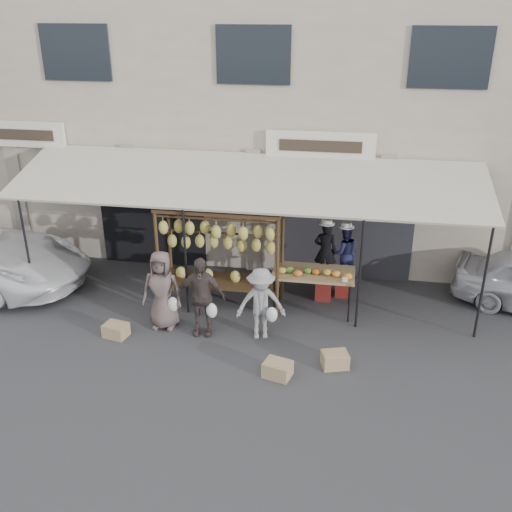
{
  "coord_description": "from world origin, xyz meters",
  "views": [
    {
      "loc": [
        2.19,
        -9.02,
        5.99
      ],
      "look_at": [
        0.41,
        1.4,
        1.3
      ],
      "focal_mm": 40.0,
      "sensor_mm": 36.0,
      "label": 1
    }
  ],
  "objects_px": {
    "customer_left": "(162,290)",
    "crate_near_a": "(278,369)",
    "crate_far": "(116,330)",
    "customer_right": "(261,304)",
    "produce_table": "(313,274)",
    "vendor_left": "(325,251)",
    "crate_near_b": "(335,360)",
    "vendor_right": "(344,253)",
    "banana_rack": "(220,238)",
    "customer_mid": "(201,296)"
  },
  "relations": [
    {
      "from": "vendor_right",
      "to": "customer_mid",
      "type": "bearing_deg",
      "value": 22.14
    },
    {
      "from": "produce_table",
      "to": "customer_left",
      "type": "relative_size",
      "value": 1.04
    },
    {
      "from": "vendor_right",
      "to": "produce_table",
      "type": "bearing_deg",
      "value": 38.31
    },
    {
      "from": "banana_rack",
      "to": "vendor_left",
      "type": "relative_size",
      "value": 1.95
    },
    {
      "from": "vendor_left",
      "to": "customer_right",
      "type": "height_order",
      "value": "vendor_left"
    },
    {
      "from": "produce_table",
      "to": "vendor_left",
      "type": "bearing_deg",
      "value": 71.58
    },
    {
      "from": "produce_table",
      "to": "customer_left",
      "type": "xyz_separation_m",
      "value": [
        -2.89,
        -1.12,
        -0.06
      ]
    },
    {
      "from": "crate_near_b",
      "to": "produce_table",
      "type": "bearing_deg",
      "value": 106.23
    },
    {
      "from": "vendor_right",
      "to": "customer_mid",
      "type": "relative_size",
      "value": 0.78
    },
    {
      "from": "crate_far",
      "to": "customer_right",
      "type": "bearing_deg",
      "value": 9.07
    },
    {
      "from": "produce_table",
      "to": "vendor_left",
      "type": "relative_size",
      "value": 1.27
    },
    {
      "from": "crate_far",
      "to": "banana_rack",
      "type": "bearing_deg",
      "value": 42.38
    },
    {
      "from": "vendor_left",
      "to": "customer_left",
      "type": "height_order",
      "value": "vendor_left"
    },
    {
      "from": "produce_table",
      "to": "vendor_right",
      "type": "bearing_deg",
      "value": 53.77
    },
    {
      "from": "vendor_right",
      "to": "customer_left",
      "type": "xyz_separation_m",
      "value": [
        -3.5,
        -1.95,
        -0.23
      ]
    },
    {
      "from": "crate_near_a",
      "to": "vendor_right",
      "type": "bearing_deg",
      "value": 72.71
    },
    {
      "from": "vendor_left",
      "to": "customer_mid",
      "type": "xyz_separation_m",
      "value": [
        -2.28,
        -1.84,
        -0.33
      ]
    },
    {
      "from": "customer_right",
      "to": "crate_far",
      "type": "bearing_deg",
      "value": 176.81
    },
    {
      "from": "customer_left",
      "to": "crate_near_a",
      "type": "relative_size",
      "value": 3.48
    },
    {
      "from": "banana_rack",
      "to": "customer_mid",
      "type": "bearing_deg",
      "value": -95.97
    },
    {
      "from": "vendor_right",
      "to": "crate_near_b",
      "type": "relative_size",
      "value": 2.75
    },
    {
      "from": "vendor_right",
      "to": "banana_rack",
      "type": "bearing_deg",
      "value": 3.37
    },
    {
      "from": "produce_table",
      "to": "vendor_right",
      "type": "distance_m",
      "value": 1.03
    },
    {
      "from": "customer_mid",
      "to": "customer_right",
      "type": "distance_m",
      "value": 1.18
    },
    {
      "from": "customer_mid",
      "to": "produce_table",
      "type": "bearing_deg",
      "value": 27.27
    },
    {
      "from": "customer_left",
      "to": "customer_mid",
      "type": "distance_m",
      "value": 0.82
    },
    {
      "from": "vendor_right",
      "to": "customer_right",
      "type": "distance_m",
      "value": 2.55
    },
    {
      "from": "banana_rack",
      "to": "customer_right",
      "type": "height_order",
      "value": "banana_rack"
    },
    {
      "from": "customer_right",
      "to": "crate_near_a",
      "type": "xyz_separation_m",
      "value": [
        0.5,
        -1.22,
        -0.59
      ]
    },
    {
      "from": "banana_rack",
      "to": "produce_table",
      "type": "height_order",
      "value": "banana_rack"
    },
    {
      "from": "vendor_left",
      "to": "crate_near_a",
      "type": "relative_size",
      "value": 2.84
    },
    {
      "from": "vendor_left",
      "to": "crate_near_b",
      "type": "relative_size",
      "value": 2.9
    },
    {
      "from": "banana_rack",
      "to": "produce_table",
      "type": "relative_size",
      "value": 1.53
    },
    {
      "from": "customer_mid",
      "to": "crate_near_a",
      "type": "distance_m",
      "value": 2.15
    },
    {
      "from": "customer_left",
      "to": "crate_near_b",
      "type": "xyz_separation_m",
      "value": [
        3.46,
        -0.83,
        -0.68
      ]
    },
    {
      "from": "banana_rack",
      "to": "vendor_right",
      "type": "xyz_separation_m",
      "value": [
        2.56,
        0.87,
        -0.53
      ]
    },
    {
      "from": "customer_mid",
      "to": "crate_near_b",
      "type": "height_order",
      "value": "customer_mid"
    },
    {
      "from": "vendor_right",
      "to": "customer_left",
      "type": "bearing_deg",
      "value": 13.65
    },
    {
      "from": "crate_near_b",
      "to": "customer_mid",
      "type": "bearing_deg",
      "value": 164.87
    },
    {
      "from": "produce_table",
      "to": "crate_near_b",
      "type": "xyz_separation_m",
      "value": [
        0.57,
        -1.96,
        -0.74
      ]
    },
    {
      "from": "produce_table",
      "to": "customer_right",
      "type": "xyz_separation_m",
      "value": [
        -0.9,
        -1.2,
        -0.14
      ]
    },
    {
      "from": "crate_near_b",
      "to": "customer_left",
      "type": "bearing_deg",
      "value": 166.49
    },
    {
      "from": "banana_rack",
      "to": "produce_table",
      "type": "bearing_deg",
      "value": 1.4
    },
    {
      "from": "vendor_right",
      "to": "customer_left",
      "type": "distance_m",
      "value": 4.01
    },
    {
      "from": "customer_left",
      "to": "vendor_left",
      "type": "bearing_deg",
      "value": 27.25
    },
    {
      "from": "produce_table",
      "to": "customer_left",
      "type": "bearing_deg",
      "value": -158.78
    },
    {
      "from": "banana_rack",
      "to": "vendor_right",
      "type": "bearing_deg",
      "value": 18.82
    },
    {
      "from": "banana_rack",
      "to": "produce_table",
      "type": "xyz_separation_m",
      "value": [
        1.95,
        0.05,
        -0.69
      ]
    },
    {
      "from": "customer_left",
      "to": "customer_right",
      "type": "relative_size",
      "value": 1.11
    },
    {
      "from": "crate_near_b",
      "to": "crate_far",
      "type": "xyz_separation_m",
      "value": [
        -4.28,
        0.3,
        -0.0
      ]
    }
  ]
}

